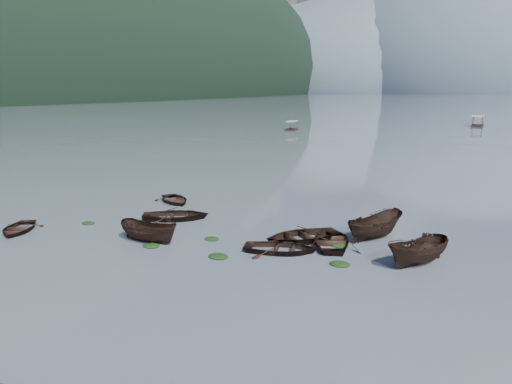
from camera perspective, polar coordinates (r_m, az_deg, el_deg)
The scene contains 22 objects.
ground_plane at distance 28.03m, azimuth -11.86°, elevation -8.49°, with size 2400.00×2400.00×0.00m, color slate.
haze_mtn_a at distance 960.82m, azimuth 11.81°, elevation 11.10°, with size 520.00×520.00×280.00m, color #475666.
haze_mtn_b at distance 923.19m, azimuth 23.97°, elevation 10.32°, with size 520.00×520.00×340.00m, color #475666.
rowboat_0 at distance 37.73m, azimuth -25.54°, elevation -4.10°, with size 2.77×3.88×0.80m, color black.
rowboat_1 at distance 37.64m, azimuth -9.13°, elevation -3.10°, with size 3.48×4.87×1.01m, color black.
rowboat_2 at distance 32.59m, azimuth -12.07°, elevation -5.58°, with size 1.62×4.30×1.66m, color black.
rowboat_3 at distance 31.69m, azimuth 8.68°, elevation -5.95°, with size 3.37×4.72×0.98m, color black.
rowboat_4 at distance 29.98m, azimuth 2.84°, elevation -6.88°, with size 3.14×4.40×0.91m, color black.
rowboat_5 at distance 29.35m, azimuth 18.00°, elevation -7.89°, with size 1.71×4.55×1.76m, color black.
rowboat_6 at distance 43.14m, azimuth -9.27°, elevation -1.17°, with size 2.92×4.09×0.85m, color black.
rowboat_7 at distance 32.28m, azimuth 5.27°, elevation -5.54°, with size 3.58×5.02×1.04m, color black.
rowboat_8 at distance 33.58m, azimuth 13.38°, elevation -5.12°, with size 1.83×4.85×1.87m, color black.
weed_clump_0 at distance 33.69m, azimuth -12.84°, elevation -5.04°, with size 1.18×0.97×0.26m, color black.
weed_clump_1 at distance 31.59m, azimuth -11.91°, elevation -6.14°, with size 1.12×0.89×0.25m, color black.
weed_clump_2 at distance 29.11m, azimuth -4.34°, elevation -7.48°, with size 1.21×0.97×0.26m, color black.
weed_clump_3 at distance 32.42m, azimuth -5.09°, elevation -5.45°, with size 1.01×0.85×0.22m, color black.
weed_clump_4 at distance 28.25m, azimuth 9.56°, elevation -8.24°, with size 1.16×0.92×0.24m, color black.
weed_clump_5 at distance 37.95m, azimuth -18.62°, elevation -3.46°, with size 1.01×0.82×0.21m, color black.
weed_clump_6 at distance 39.71m, azimuth -7.45°, elevation -2.25°, with size 0.84×0.70×0.18m, color black.
weed_clump_7 at distance 31.43m, azimuth 9.53°, elevation -6.14°, with size 1.09×0.87×0.24m, color black.
pontoon_left at distance 114.55m, azimuth 4.12°, elevation 7.06°, with size 2.16×5.18×1.98m, color black, non-canonical shape.
pontoon_centre at distance 136.75m, azimuth 23.95°, elevation 6.86°, with size 2.76×6.62×2.54m, color black, non-canonical shape.
Camera 1 is at (17.22, -19.90, 9.65)m, focal length 35.00 mm.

